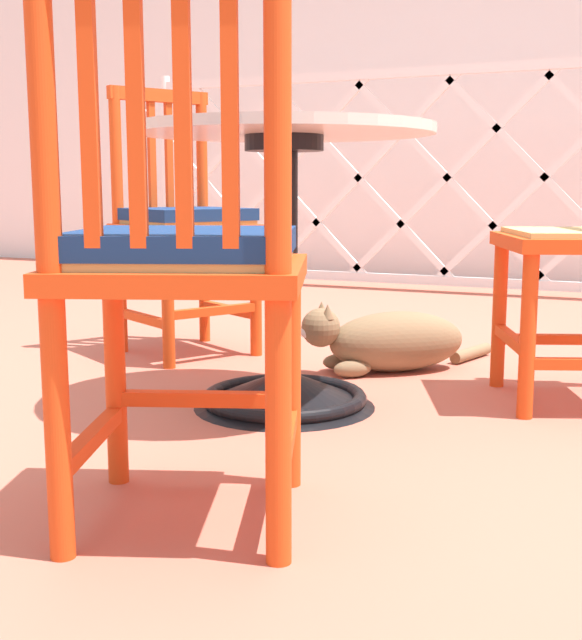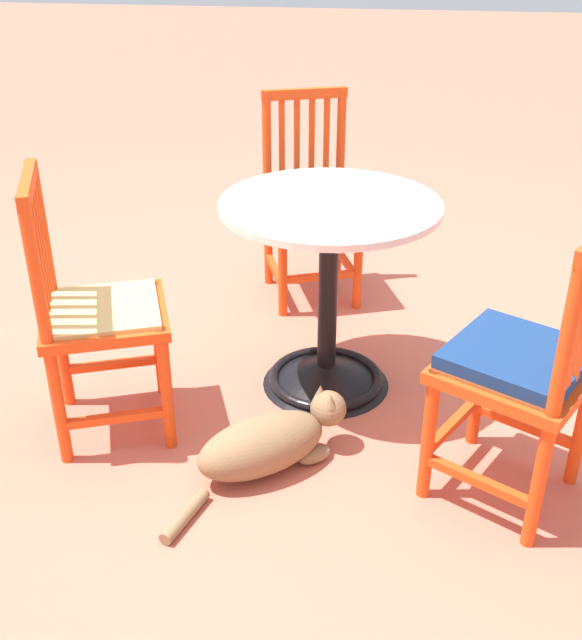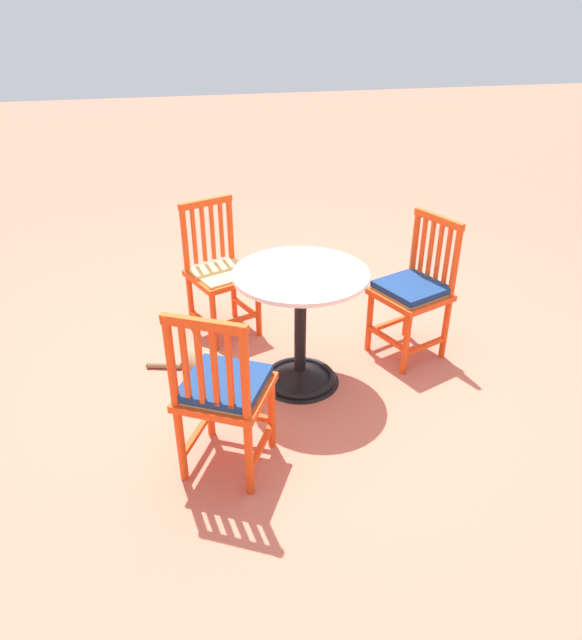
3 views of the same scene
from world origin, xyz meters
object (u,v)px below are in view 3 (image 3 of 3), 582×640
Objects in this scene: orange_chair_by_planter at (220,274)px; orange_chair_at_corner at (224,392)px; orange_chair_facing_out at (413,291)px; cafe_table at (299,341)px; tabby_cat at (213,368)px.

orange_chair_by_planter and orange_chair_at_corner have the same top height.
cafe_table is at bearing 101.83° from orange_chair_facing_out.
orange_chair_at_corner reaches higher than tabby_cat.
cafe_table is 0.83× the size of orange_chair_by_planter.
orange_chair_by_planter reaches higher than cafe_table.
orange_chair_facing_out is at bearing -116.06° from orange_chair_by_planter.
cafe_table is 0.80m from orange_chair_facing_out.
tabby_cat is at bearing 167.31° from orange_chair_by_planter.
orange_chair_at_corner is 1.52× the size of tabby_cat.
orange_chair_by_planter is 0.71m from tabby_cat.
cafe_table is at bearing -152.74° from orange_chair_by_planter.
orange_chair_by_planter is 1.27m from orange_chair_facing_out.
orange_chair_at_corner is 1.50m from orange_chair_facing_out.
orange_chair_by_planter is at bearing -6.15° from orange_chair_at_corner.
orange_chair_by_planter reaches higher than tabby_cat.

